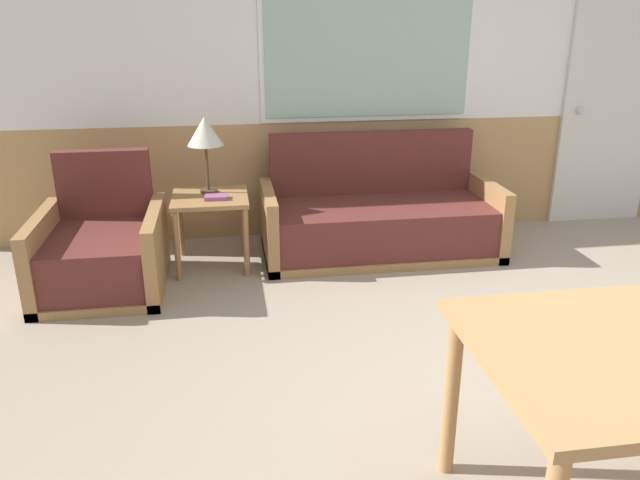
# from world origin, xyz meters

# --- Properties ---
(ground_plane) EXTENTS (16.00, 16.00, 0.00)m
(ground_plane) POSITION_xyz_m (0.00, 0.00, 0.00)
(ground_plane) COLOR gray
(wall_back) EXTENTS (7.20, 0.09, 2.70)m
(wall_back) POSITION_xyz_m (-0.02, 2.63, 1.36)
(wall_back) COLOR tan
(wall_back) RESTS_ON ground_plane
(couch) EXTENTS (1.75, 0.77, 0.87)m
(couch) POSITION_xyz_m (-0.34, 2.08, 0.25)
(couch) COLOR #9E7042
(couch) RESTS_ON ground_plane
(armchair) EXTENTS (0.79, 0.87, 0.85)m
(armchair) POSITION_xyz_m (-2.30, 1.73, 0.24)
(armchair) COLOR #9E7042
(armchair) RESTS_ON ground_plane
(side_table) EXTENTS (0.53, 0.53, 0.52)m
(side_table) POSITION_xyz_m (-1.59, 2.01, 0.44)
(side_table) COLOR #9E7042
(side_table) RESTS_ON ground_plane
(table_lamp) EXTENTS (0.25, 0.25, 0.54)m
(table_lamp) POSITION_xyz_m (-1.59, 2.10, 0.95)
(table_lamp) COLOR #4C3823
(table_lamp) RESTS_ON side_table
(book_stack) EXTENTS (0.16, 0.11, 0.03)m
(book_stack) POSITION_xyz_m (-1.54, 1.92, 0.54)
(book_stack) COLOR #994C84
(book_stack) RESTS_ON side_table
(entry_door) EXTENTS (0.84, 0.09, 2.01)m
(entry_door) POSITION_xyz_m (1.73, 2.57, 1.00)
(entry_door) COLOR silver
(entry_door) RESTS_ON ground_plane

